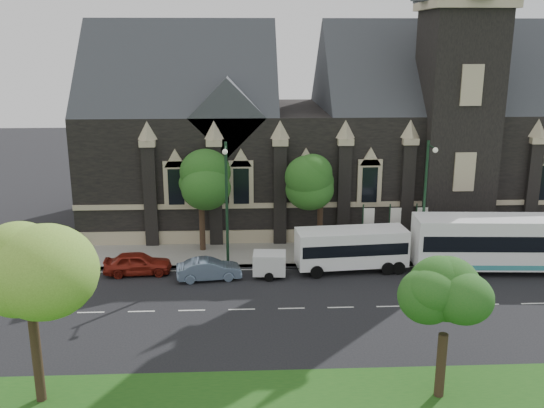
{
  "coord_description": "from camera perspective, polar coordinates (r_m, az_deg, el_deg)",
  "views": [
    {
      "loc": [
        -2.73,
        -33.23,
        15.64
      ],
      "look_at": [
        -0.89,
        6.0,
        4.93
      ],
      "focal_mm": 39.63,
      "sensor_mm": 36.0,
      "label": 1
    }
  ],
  "objects": [
    {
      "name": "banner_flag_center",
      "position": [
        45.61,
        11.42,
        -1.96
      ],
      "size": [
        0.9,
        0.1,
        4.0
      ],
      "color": "#16321E",
      "rests_on": "ground"
    },
    {
      "name": "street_lamp_mid",
      "position": [
        41.7,
        -4.34,
        0.58
      ],
      "size": [
        0.36,
        1.88,
        9.0
      ],
      "color": "#16321E",
      "rests_on": "ground"
    },
    {
      "name": "box_trailer",
      "position": [
        41.12,
        -0.24,
        -5.65
      ],
      "size": [
        3.25,
        1.92,
        1.71
      ],
      "rotation": [
        0.0,
        0.0,
        -0.08
      ],
      "color": "silver",
      "rests_on": "ground"
    },
    {
      "name": "tree_walk_left",
      "position": [
        45.14,
        -6.52,
        2.47
      ],
      "size": [
        3.91,
        3.91,
        7.64
      ],
      "color": "black",
      "rests_on": "ground"
    },
    {
      "name": "tour_coach",
      "position": [
        44.92,
        21.78,
        -3.4
      ],
      "size": [
        13.55,
        3.71,
        3.91
      ],
      "rotation": [
        0.0,
        0.0,
        -0.06
      ],
      "color": "white",
      "rests_on": "ground"
    },
    {
      "name": "banner_flag_left",
      "position": [
        45.17,
        8.96,
        -2.01
      ],
      "size": [
        0.9,
        0.1,
        4.0
      ],
      "color": "#16321E",
      "rests_on": "ground"
    },
    {
      "name": "tree_walk_right",
      "position": [
        45.42,
        4.9,
        2.7
      ],
      "size": [
        4.08,
        4.08,
        7.8
      ],
      "color": "black",
      "rests_on": "ground"
    },
    {
      "name": "sidewalk",
      "position": [
        45.56,
        0.92,
        -4.73
      ],
      "size": [
        80.0,
        5.0,
        0.15
      ],
      "primitive_type": "cube",
      "color": "gray",
      "rests_on": "ground"
    },
    {
      "name": "tree_park_near",
      "position": [
        27.66,
        -21.68,
        -5.35
      ],
      "size": [
        4.42,
        4.42,
        8.56
      ],
      "color": "black",
      "rests_on": "ground"
    },
    {
      "name": "car_far_red",
      "position": [
        42.68,
        -12.64,
        -5.51
      ],
      "size": [
        4.7,
        2.12,
        1.57
      ],
      "primitive_type": "imported",
      "rotation": [
        0.0,
        0.0,
        1.63
      ],
      "color": "maroon",
      "rests_on": "ground"
    },
    {
      "name": "tree_park_east",
      "position": [
        27.79,
        16.45,
        -8.78
      ],
      "size": [
        3.4,
        3.4,
        6.28
      ],
      "color": "black",
      "rests_on": "ground"
    },
    {
      "name": "sedan",
      "position": [
        40.99,
        -6.01,
        -6.19
      ],
      "size": [
        4.52,
        2.09,
        1.43
      ],
      "primitive_type": "imported",
      "rotation": [
        0.0,
        0.0,
        1.71
      ],
      "color": "slate",
      "rests_on": "ground"
    },
    {
      "name": "ground",
      "position": [
        36.83,
        1.85,
        -9.89
      ],
      "size": [
        160.0,
        160.0,
        0.0
      ],
      "primitive_type": "plane",
      "color": "black",
      "rests_on": "ground"
    },
    {
      "name": "museum",
      "position": [
        53.13,
        5.88,
        7.08
      ],
      "size": [
        40.0,
        17.7,
        29.9
      ],
      "color": "black",
      "rests_on": "ground"
    },
    {
      "name": "banner_flag_right",
      "position": [
        46.14,
        13.83,
        -1.91
      ],
      "size": [
        0.9,
        0.1,
        4.0
      ],
      "color": "#16321E",
      "rests_on": "ground"
    },
    {
      "name": "shuttle_bus",
      "position": [
        42.41,
        7.57,
        -4.06
      ],
      "size": [
        7.88,
        3.27,
        2.97
      ],
      "rotation": [
        0.0,
        0.0,
        0.09
      ],
      "color": "white",
      "rests_on": "ground"
    },
    {
      "name": "street_lamp_near",
      "position": [
        43.58,
        14.39,
        0.78
      ],
      "size": [
        0.36,
        1.88,
        9.0
      ],
      "color": "#16321E",
      "rests_on": "ground"
    },
    {
      "name": "car_far_white",
      "position": [
        43.91,
        -22.71,
        -5.84
      ],
      "size": [
        5.28,
        2.7,
        1.47
      ],
      "primitive_type": "imported",
      "rotation": [
        0.0,
        0.0,
        1.44
      ],
      "color": "silver",
      "rests_on": "ground"
    }
  ]
}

